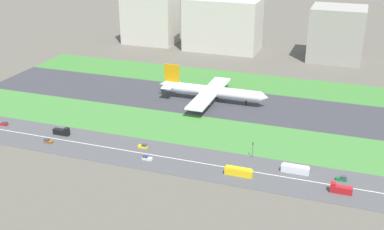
{
  "coord_description": "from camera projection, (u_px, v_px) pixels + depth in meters",
  "views": [
    {
      "loc": [
        75.29,
        -250.07,
        100.31
      ],
      "look_at": [
        -0.19,
        -36.5,
        6.0
      ],
      "focal_mm": 45.41,
      "sensor_mm": 36.0,
      "label": 1
    }
  ],
  "objects": [
    {
      "name": "ground_plane",
      "position": [
        213.0,
        102.0,
        279.38
      ],
      "size": [
        800.0,
        800.0,
        0.0
      ],
      "primitive_type": "plane",
      "color": "#5B564C"
    },
    {
      "name": "runway",
      "position": [
        213.0,
        102.0,
        279.36
      ],
      "size": [
        280.0,
        46.0,
        0.1
      ],
      "primitive_type": "cube",
      "color": "#38383D",
      "rests_on": "ground_plane"
    },
    {
      "name": "grass_median_north",
      "position": [
        232.0,
        80.0,
        315.05
      ],
      "size": [
        280.0,
        36.0,
        0.1
      ],
      "primitive_type": "cube",
      "color": "#3D7A33",
      "rests_on": "ground_plane"
    },
    {
      "name": "grass_median_south",
      "position": [
        189.0,
        129.0,
        243.67
      ],
      "size": [
        280.0,
        36.0,
        0.1
      ],
      "primitive_type": "cube",
      "color": "#427F38",
      "rests_on": "ground_plane"
    },
    {
      "name": "highway",
      "position": [
        165.0,
        157.0,
        215.82
      ],
      "size": [
        280.0,
        28.0,
        0.1
      ],
      "primitive_type": "cube",
      "color": "#4C4C4F",
      "rests_on": "ground_plane"
    },
    {
      "name": "highway_centerline",
      "position": [
        165.0,
        157.0,
        215.8
      ],
      "size": [
        266.0,
        0.5,
        0.01
      ],
      "primitive_type": "cube",
      "color": "silver",
      "rests_on": "highway"
    },
    {
      "name": "airliner",
      "position": [
        210.0,
        91.0,
        277.65
      ],
      "size": [
        65.0,
        56.0,
        19.7
      ],
      "color": "white",
      "rests_on": "runway"
    },
    {
      "name": "car_3",
      "position": [
        147.0,
        158.0,
        213.17
      ],
      "size": [
        4.4,
        1.8,
        2.0
      ],
      "rotation": [
        0.0,
        0.0,
        3.14
      ],
      "color": "silver",
      "rests_on": "highway"
    },
    {
      "name": "bus_0",
      "position": [
        295.0,
        169.0,
        202.07
      ],
      "size": [
        11.6,
        2.5,
        3.5
      ],
      "color": "silver",
      "rests_on": "highway"
    },
    {
      "name": "car_4",
      "position": [
        342.0,
        179.0,
        196.6
      ],
      "size": [
        4.4,
        1.8,
        2.0
      ],
      "color": "#19662D",
      "rests_on": "highway"
    },
    {
      "name": "truck_0",
      "position": [
        341.0,
        189.0,
        187.62
      ],
      "size": [
        8.4,
        2.5,
        4.0
      ],
      "rotation": [
        0.0,
        0.0,
        3.14
      ],
      "color": "#B2191E",
      "rests_on": "highway"
    },
    {
      "name": "car_1",
      "position": [
        143.0,
        146.0,
        223.83
      ],
      "size": [
        4.4,
        1.8,
        2.0
      ],
      "color": "yellow",
      "rests_on": "highway"
    },
    {
      "name": "car_2",
      "position": [
        48.0,
        141.0,
        228.88
      ],
      "size": [
        4.4,
        1.8,
        2.0
      ],
      "rotation": [
        0.0,
        0.0,
        3.14
      ],
      "color": "brown",
      "rests_on": "highway"
    },
    {
      "name": "bus_1",
      "position": [
        239.0,
        172.0,
        200.06
      ],
      "size": [
        11.6,
        2.5,
        3.5
      ],
      "rotation": [
        0.0,
        0.0,
        3.14
      ],
      "color": "yellow",
      "rests_on": "highway"
    },
    {
      "name": "truck_1",
      "position": [
        62.0,
        132.0,
        236.95
      ],
      "size": [
        8.4,
        2.5,
        4.0
      ],
      "color": "black",
      "rests_on": "highway"
    },
    {
      "name": "car_0",
      "position": [
        4.0,
        124.0,
        247.83
      ],
      "size": [
        4.4,
        1.8,
        2.0
      ],
      "color": "#B2191E",
      "rests_on": "highway"
    },
    {
      "name": "traffic_light",
      "position": [
        253.0,
        148.0,
        214.24
      ],
      "size": [
        0.36,
        0.5,
        7.2
      ],
      "color": "#4C4C51",
      "rests_on": "highway"
    },
    {
      "name": "terminal_building",
      "position": [
        150.0,
        15.0,
        397.4
      ],
      "size": [
        42.41,
        26.11,
        46.29
      ],
      "primitive_type": "cube",
      "color": "beige",
      "rests_on": "ground_plane"
    },
    {
      "name": "hangar_building",
      "position": [
        223.0,
        24.0,
        379.46
      ],
      "size": [
        57.36,
        32.49,
        40.08
      ],
      "primitive_type": "cube",
      "color": "beige",
      "rests_on": "ground_plane"
    },
    {
      "name": "office_tower",
      "position": [
        337.0,
        34.0,
        353.14
      ],
      "size": [
        38.13,
        34.66,
        38.71
      ],
      "primitive_type": "cube",
      "color": "#9E998E",
      "rests_on": "ground_plane"
    },
    {
      "name": "fuel_tank_west",
      "position": [
        246.0,
        29.0,
        420.96
      ],
      "size": [
        21.32,
        21.32,
        14.56
      ],
      "primitive_type": "cylinder",
      "color": "silver",
      "rests_on": "ground_plane"
    }
  ]
}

